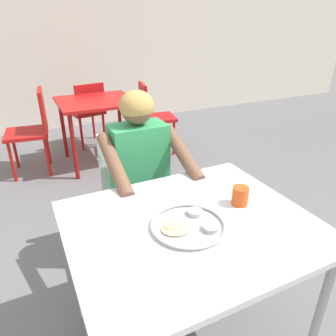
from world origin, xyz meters
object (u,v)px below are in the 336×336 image
at_px(drinking_cup, 240,195).
at_px(table_background_red, 97,109).
at_px(thali_tray, 188,225).
at_px(chair_red_right, 152,113).
at_px(chair_foreground, 134,185).
at_px(chair_red_far, 88,109).
at_px(diner_foreground, 145,171).
at_px(chair_red_left, 34,126).
at_px(table_foreground, 191,237).

distance_m(drinking_cup, table_background_red, 2.43).
xyz_separation_m(thali_tray, chair_red_right, (0.90, 2.49, -0.25)).
bearing_deg(chair_foreground, chair_red_far, 85.43).
bearing_deg(thali_tray, diner_foreground, 84.26).
bearing_deg(chair_red_left, thali_tray, -80.06).
distance_m(chair_foreground, table_background_red, 1.62).
height_order(table_foreground, drinking_cup, drinking_cup).
distance_m(chair_red_right, chair_red_far, 0.87).
distance_m(table_background_red, chair_red_far, 0.59).
height_order(chair_foreground, chair_red_right, chair_red_right).
bearing_deg(table_background_red, chair_foreground, -95.87).
distance_m(table_foreground, drinking_cup, 0.31).
distance_m(table_background_red, chair_red_left, 0.69).
xyz_separation_m(table_foreground, chair_red_far, (0.21, 3.03, -0.17)).
relative_size(drinking_cup, chair_foreground, 0.10).
bearing_deg(chair_red_far, table_foreground, -94.02).
distance_m(chair_foreground, chair_red_left, 1.73).
distance_m(table_foreground, chair_red_far, 3.04).
xyz_separation_m(drinking_cup, diner_foreground, (-0.24, 0.60, -0.09)).
bearing_deg(chair_red_left, drinking_cup, -73.11).
bearing_deg(drinking_cup, table_foreground, -173.86).
relative_size(diner_foreground, table_background_red, 1.43).
bearing_deg(chair_foreground, thali_tray, -94.38).
bearing_deg(chair_red_right, thali_tray, -109.82).
bearing_deg(chair_red_left, chair_red_right, -1.52).
relative_size(chair_red_left, chair_red_far, 1.08).
bearing_deg(thali_tray, chair_red_right, 70.18).
height_order(thali_tray, chair_red_left, chair_red_left).
xyz_separation_m(chair_foreground, chair_red_right, (0.83, 1.61, 0.00)).
bearing_deg(chair_red_left, chair_red_far, 37.78).
bearing_deg(drinking_cup, diner_foreground, 112.07).
height_order(drinking_cup, chair_red_far, drinking_cup).
bearing_deg(chair_red_left, chair_foreground, -72.85).
relative_size(table_background_red, chair_red_left, 0.92).
height_order(drinking_cup, chair_red_right, chair_red_right).
distance_m(table_foreground, chair_red_left, 2.55).
bearing_deg(chair_red_left, table_foreground, -79.34).
height_order(chair_foreground, table_background_red, chair_foreground).
height_order(thali_tray, diner_foreground, diner_foreground).
relative_size(table_background_red, chair_red_far, 0.99).
distance_m(thali_tray, table_background_red, 2.50).
xyz_separation_m(chair_red_left, chair_red_right, (1.34, -0.04, -0.02)).
bearing_deg(drinking_cup, chair_red_right, 76.38).
distance_m(table_foreground, thali_tray, 0.10).
relative_size(thali_tray, chair_red_far, 0.38).
distance_m(drinking_cup, chair_red_right, 2.52).
bearing_deg(table_foreground, drinking_cup, 6.14).
height_order(diner_foreground, chair_red_right, diner_foreground).
relative_size(table_foreground, thali_tray, 3.28).
bearing_deg(diner_foreground, chair_red_right, 65.65).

